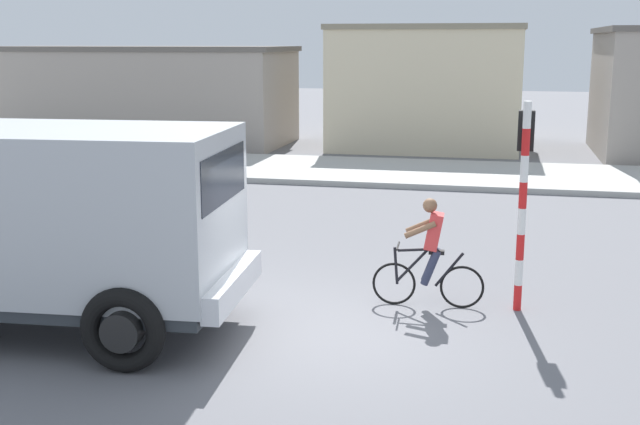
{
  "coord_description": "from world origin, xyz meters",
  "views": [
    {
      "loc": [
        2.33,
        -10.57,
        4.04
      ],
      "look_at": [
        -0.62,
        2.5,
        1.2
      ],
      "focal_mm": 45.17,
      "sensor_mm": 36.0,
      "label": 1
    }
  ],
  "objects_px": {
    "cyclist": "(429,253)",
    "car_red_near": "(47,177)",
    "truck_foreground": "(46,216)",
    "traffic_light_pole": "(524,177)"
  },
  "relations": [
    {
      "from": "cyclist",
      "to": "car_red_near",
      "type": "xyz_separation_m",
      "value": [
        -9.82,
        5.45,
        -0.05
      ]
    },
    {
      "from": "truck_foreground",
      "to": "car_red_near",
      "type": "relative_size",
      "value": 1.35
    },
    {
      "from": "traffic_light_pole",
      "to": "cyclist",
      "type": "bearing_deg",
      "value": -171.04
    },
    {
      "from": "truck_foreground",
      "to": "traffic_light_pole",
      "type": "distance_m",
      "value": 6.95
    },
    {
      "from": "truck_foreground",
      "to": "car_red_near",
      "type": "height_order",
      "value": "truck_foreground"
    },
    {
      "from": "truck_foreground",
      "to": "traffic_light_pole",
      "type": "height_order",
      "value": "traffic_light_pole"
    },
    {
      "from": "truck_foreground",
      "to": "cyclist",
      "type": "distance_m",
      "value": 5.66
    },
    {
      "from": "traffic_light_pole",
      "to": "truck_foreground",
      "type": "bearing_deg",
      "value": -159.27
    },
    {
      "from": "car_red_near",
      "to": "traffic_light_pole",
      "type": "bearing_deg",
      "value": -25.1
    },
    {
      "from": "truck_foreground",
      "to": "cyclist",
      "type": "xyz_separation_m",
      "value": [
        5.14,
        2.24,
        -0.8
      ]
    }
  ]
}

